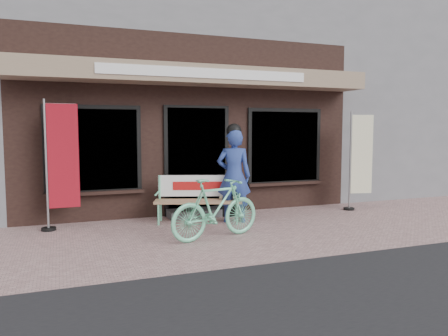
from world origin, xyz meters
name	(u,v)px	position (x,y,z in m)	size (l,w,h in m)	color
ground	(233,236)	(0.00, 0.00, 0.00)	(70.00, 70.00, 0.00)	tan
storefront	(163,81)	(0.00, 4.96, 2.99)	(7.00, 6.77, 6.00)	black
neighbor_right_near	(404,97)	(8.50, 5.50, 2.80)	(10.00, 7.00, 5.60)	slate
bench	(198,195)	(-0.20, 1.27, 0.51)	(1.64, 0.91, 0.87)	#70DBA8
person	(234,174)	(0.43, 1.04, 0.90)	(0.74, 0.62, 1.83)	navy
bicycle	(216,208)	(-0.30, -0.02, 0.48)	(0.45, 1.60, 0.96)	#70DBA8
nobori_red	(60,163)	(-2.58, 1.51, 1.15)	(0.65, 0.25, 2.24)	gray
nobori_cream	(360,159)	(3.39, 1.22, 1.08)	(0.62, 0.27, 2.10)	gray
menu_stand	(228,195)	(0.50, 1.51, 0.43)	(0.42, 0.23, 0.84)	black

